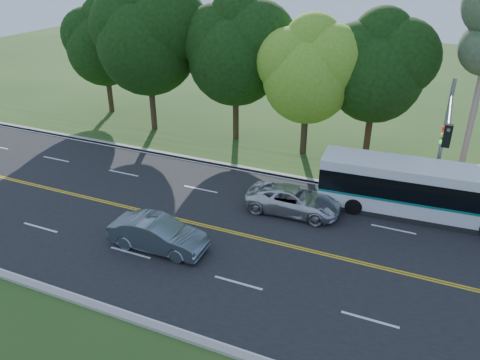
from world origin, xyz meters
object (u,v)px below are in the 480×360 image
at_px(transit_bus, 426,192).
at_px(suv, 294,200).
at_px(sedan, 158,234).
at_px(traffic_signal, 444,135).

height_order(transit_bus, suv, transit_bus).
relative_size(transit_bus, suv, 2.18).
bearing_deg(sedan, suv, -40.80).
bearing_deg(traffic_signal, transit_bus, 161.14).
height_order(sedan, suv, sedan).
distance_m(transit_bus, suv, 6.84).
bearing_deg(sedan, traffic_signal, -56.51).
distance_m(traffic_signal, suv, 8.08).
bearing_deg(traffic_signal, sedan, -144.97).
distance_m(sedan, suv, 7.53).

